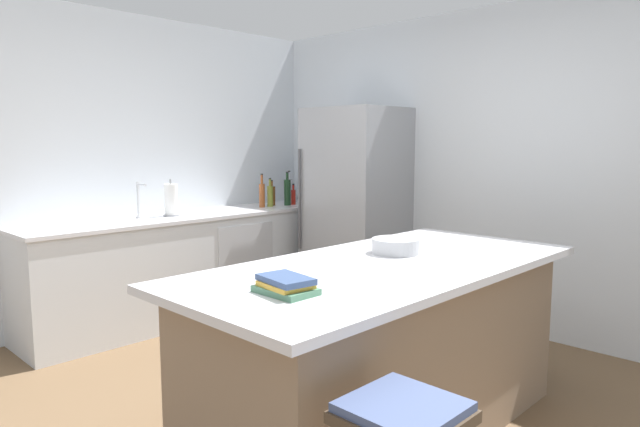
# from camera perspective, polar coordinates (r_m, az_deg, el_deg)

# --- Properties ---
(ground_plane) EXTENTS (7.20, 7.20, 0.00)m
(ground_plane) POSITION_cam_1_polar(r_m,az_deg,el_deg) (3.30, -1.98, -20.13)
(ground_plane) COLOR brown
(wall_rear) EXTENTS (6.00, 0.10, 2.60)m
(wall_rear) POSITION_cam_1_polar(r_m,az_deg,el_deg) (4.78, 17.91, 4.24)
(wall_rear) COLOR silver
(wall_rear) RESTS_ON ground_plane
(wall_left) EXTENTS (0.10, 6.00, 2.60)m
(wall_left) POSITION_cam_1_polar(r_m,az_deg,el_deg) (5.01, -21.86, 4.19)
(wall_left) COLOR silver
(wall_left) RESTS_ON ground_plane
(counter_run_left) EXTENTS (0.67, 2.91, 0.90)m
(counter_run_left) POSITION_cam_1_polar(r_m,az_deg,el_deg) (5.10, -12.89, -5.06)
(counter_run_left) COLOR silver
(counter_run_left) RESTS_ON ground_plane
(kitchen_island) EXTENTS (1.04, 2.27, 0.91)m
(kitchen_island) POSITION_cam_1_polar(r_m,az_deg,el_deg) (3.01, 6.56, -13.38)
(kitchen_island) COLOR #8E755B
(kitchen_island) RESTS_ON ground_plane
(refrigerator) EXTENTS (0.81, 0.72, 1.83)m
(refrigerator) POSITION_cam_1_polar(r_m,az_deg,el_deg) (5.15, 3.62, 0.44)
(refrigerator) COLOR #93969B
(refrigerator) RESTS_ON ground_plane
(sink_faucet) EXTENTS (0.15, 0.05, 0.30)m
(sink_faucet) POSITION_cam_1_polar(r_m,az_deg,el_deg) (4.83, -17.90, 1.38)
(sink_faucet) COLOR silver
(sink_faucet) RESTS_ON counter_run_left
(paper_towel_roll) EXTENTS (0.14, 0.14, 0.31)m
(paper_towel_roll) POSITION_cam_1_polar(r_m,az_deg,el_deg) (4.92, -14.89, 1.31)
(paper_towel_roll) COLOR gray
(paper_towel_roll) RESTS_ON counter_run_left
(syrup_bottle) EXTENTS (0.06, 0.06, 0.28)m
(syrup_bottle) POSITION_cam_1_polar(r_m,az_deg,el_deg) (5.81, -1.74, 2.18)
(syrup_bottle) COLOR #5B3319
(syrup_bottle) RESTS_ON counter_run_left
(soda_bottle) EXTENTS (0.07, 0.07, 0.33)m
(soda_bottle) POSITION_cam_1_polar(r_m,az_deg,el_deg) (5.83, -3.14, 2.36)
(soda_bottle) COLOR silver
(soda_bottle) RESTS_ON counter_run_left
(hot_sauce_bottle) EXTENTS (0.05, 0.05, 0.21)m
(hot_sauce_bottle) POSITION_cam_1_polar(r_m,az_deg,el_deg) (5.66, -2.73, 1.76)
(hot_sauce_bottle) COLOR red
(hot_sauce_bottle) RESTS_ON counter_run_left
(wine_bottle) EXTENTS (0.07, 0.07, 0.33)m
(wine_bottle) POSITION_cam_1_polar(r_m,az_deg,el_deg) (5.59, -3.33, 2.23)
(wine_bottle) COLOR #19381E
(wine_bottle) RESTS_ON counter_run_left
(whiskey_bottle) EXTENTS (0.07, 0.07, 0.25)m
(whiskey_bottle) POSITION_cam_1_polar(r_m,az_deg,el_deg) (5.60, -4.95, 1.87)
(whiskey_bottle) COLOR brown
(whiskey_bottle) RESTS_ON counter_run_left
(olive_oil_bottle) EXTENTS (0.06, 0.06, 0.28)m
(olive_oil_bottle) POSITION_cam_1_polar(r_m,az_deg,el_deg) (5.49, -5.09, 1.84)
(olive_oil_bottle) COLOR olive
(olive_oil_bottle) RESTS_ON counter_run_left
(vinegar_bottle) EXTENTS (0.06, 0.06, 0.32)m
(vinegar_bottle) POSITION_cam_1_polar(r_m,az_deg,el_deg) (5.43, -5.92, 1.94)
(vinegar_bottle) COLOR #994C23
(vinegar_bottle) RESTS_ON counter_run_left
(cookbook_stack) EXTENTS (0.25, 0.18, 0.07)m
(cookbook_stack) POSITION_cam_1_polar(r_m,az_deg,el_deg) (2.29, -3.51, -7.29)
(cookbook_stack) COLOR #4C7F60
(cookbook_stack) RESTS_ON kitchen_island
(mixing_bowl) EXTENTS (0.27, 0.27, 0.08)m
(mixing_bowl) POSITION_cam_1_polar(r_m,az_deg,el_deg) (3.13, 7.72, -3.28)
(mixing_bowl) COLOR #B2B5BA
(mixing_bowl) RESTS_ON kitchen_island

